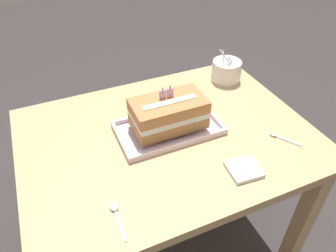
{
  "coord_description": "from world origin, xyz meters",
  "views": [
    {
      "loc": [
        -0.35,
        -0.81,
        1.45
      ],
      "look_at": [
        0.01,
        0.01,
        0.72
      ],
      "focal_mm": 34.29,
      "sensor_mm": 36.0,
      "label": 1
    }
  ],
  "objects_px": {
    "birthday_cake": "(168,113)",
    "bowl_stack": "(226,71)",
    "serving_spoon_near_tray": "(279,137)",
    "serving_spoon_by_bowls": "(115,211)",
    "napkin_pile": "(244,169)",
    "foil_tray": "(168,129)"
  },
  "relations": [
    {
      "from": "foil_tray",
      "to": "napkin_pile",
      "type": "height_order",
      "value": "foil_tray"
    },
    {
      "from": "serving_spoon_by_bowls",
      "to": "napkin_pile",
      "type": "height_order",
      "value": "napkin_pile"
    },
    {
      "from": "bowl_stack",
      "to": "birthday_cake",
      "type": "bearing_deg",
      "value": -149.4
    },
    {
      "from": "serving_spoon_by_bowls",
      "to": "foil_tray",
      "type": "bearing_deg",
      "value": 43.56
    },
    {
      "from": "serving_spoon_near_tray",
      "to": "napkin_pile",
      "type": "xyz_separation_m",
      "value": [
        -0.21,
        -0.09,
        0.0
      ]
    },
    {
      "from": "napkin_pile",
      "to": "bowl_stack",
      "type": "bearing_deg",
      "value": 64.49
    },
    {
      "from": "serving_spoon_near_tray",
      "to": "foil_tray",
      "type": "bearing_deg",
      "value": 150.45
    },
    {
      "from": "foil_tray",
      "to": "bowl_stack",
      "type": "distance_m",
      "value": 0.44
    },
    {
      "from": "birthday_cake",
      "to": "serving_spoon_near_tray",
      "type": "relative_size",
      "value": 2.49
    },
    {
      "from": "bowl_stack",
      "to": "napkin_pile",
      "type": "bearing_deg",
      "value": -115.51
    },
    {
      "from": "serving_spoon_by_bowls",
      "to": "napkin_pile",
      "type": "xyz_separation_m",
      "value": [
        0.42,
        -0.01,
        0.0
      ]
    },
    {
      "from": "napkin_pile",
      "to": "serving_spoon_near_tray",
      "type": "bearing_deg",
      "value": 22.6
    },
    {
      "from": "bowl_stack",
      "to": "serving_spoon_by_bowls",
      "type": "distance_m",
      "value": 0.83
    },
    {
      "from": "serving_spoon_near_tray",
      "to": "serving_spoon_by_bowls",
      "type": "xyz_separation_m",
      "value": [
        -0.63,
        -0.07,
        0.0
      ]
    },
    {
      "from": "bowl_stack",
      "to": "serving_spoon_near_tray",
      "type": "distance_m",
      "value": 0.42
    },
    {
      "from": "foil_tray",
      "to": "birthday_cake",
      "type": "xyz_separation_m",
      "value": [
        -0.0,
        0.0,
        0.07
      ]
    },
    {
      "from": "birthday_cake",
      "to": "napkin_pile",
      "type": "relative_size",
      "value": 2.43
    },
    {
      "from": "birthday_cake",
      "to": "bowl_stack",
      "type": "bearing_deg",
      "value": 30.6
    },
    {
      "from": "serving_spoon_near_tray",
      "to": "napkin_pile",
      "type": "height_order",
      "value": "napkin_pile"
    },
    {
      "from": "serving_spoon_by_bowls",
      "to": "napkin_pile",
      "type": "relative_size",
      "value": 1.26
    },
    {
      "from": "foil_tray",
      "to": "serving_spoon_by_bowls",
      "type": "bearing_deg",
      "value": -136.44
    },
    {
      "from": "serving_spoon_by_bowls",
      "to": "birthday_cake",
      "type": "bearing_deg",
      "value": 43.56
    }
  ]
}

